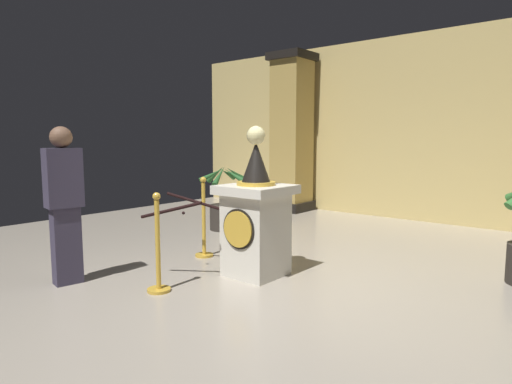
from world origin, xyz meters
TOP-DOWN VIEW (x-y plane):
  - ground_plane at (0.00, 0.00)m, footprint 11.40×11.40m
  - back_wall at (0.00, 4.84)m, footprint 11.40×0.16m
  - pedestal_clock at (-0.39, 0.18)m, footprint 0.73×0.73m
  - stanchion_near at (-1.44, 0.37)m, footprint 0.24×0.24m
  - stanchion_far at (-0.81, -0.88)m, footprint 0.24×0.24m
  - velvet_rope at (-1.13, -0.26)m, footprint 0.97×0.98m
  - column_left at (-2.79, 4.28)m, footprint 0.83×0.83m
  - potted_palm_left at (-2.46, 1.82)m, footprint 0.88×0.83m
  - bystander_guest at (-1.77, -1.34)m, footprint 0.28×0.39m

SIDE VIEW (x-z plane):
  - ground_plane at x=0.00m, z-range 0.00..0.00m
  - stanchion_far at x=-0.81m, z-range -0.15..0.87m
  - potted_palm_left at x=-2.46m, z-range -0.21..0.93m
  - stanchion_near at x=-1.44m, z-range -0.16..0.91m
  - pedestal_clock at x=-0.39m, z-range -0.20..1.50m
  - velvet_rope at x=-1.13m, z-range 0.68..0.90m
  - bystander_guest at x=-1.77m, z-range 0.05..1.74m
  - column_left at x=-2.79m, z-range -0.01..3.36m
  - back_wall at x=0.00m, z-range 0.00..3.52m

